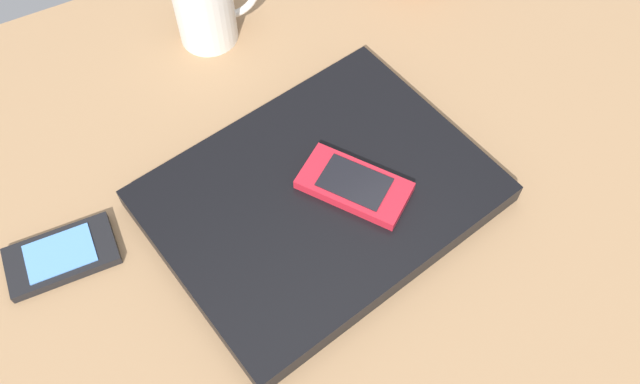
{
  "coord_description": "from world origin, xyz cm",
  "views": [
    {
      "loc": [
        -20.83,
        -33.1,
        60.84
      ],
      "look_at": [
        -4.33,
        -1.88,
        5.0
      ],
      "focal_mm": 36.68,
      "sensor_mm": 36.0,
      "label": 1
    }
  ],
  "objects_px": {
    "laptop_closed": "(320,196)",
    "cell_phone_on_laptop": "(354,185)",
    "coffee_mug": "(206,5)",
    "cell_phone_on_desk": "(62,256)"
  },
  "relations": [
    {
      "from": "laptop_closed",
      "to": "cell_phone_on_laptop",
      "type": "relative_size",
      "value": 2.7
    },
    {
      "from": "laptop_closed",
      "to": "coffee_mug",
      "type": "relative_size",
      "value": 3.08
    },
    {
      "from": "coffee_mug",
      "to": "laptop_closed",
      "type": "bearing_deg",
      "value": -88.89
    },
    {
      "from": "cell_phone_on_laptop",
      "to": "cell_phone_on_desk",
      "type": "xyz_separation_m",
      "value": [
        -0.28,
        0.08,
        -0.03
      ]
    },
    {
      "from": "laptop_closed",
      "to": "coffee_mug",
      "type": "height_order",
      "value": "coffee_mug"
    },
    {
      "from": "laptop_closed",
      "to": "cell_phone_on_desk",
      "type": "height_order",
      "value": "laptop_closed"
    },
    {
      "from": "laptop_closed",
      "to": "cell_phone_on_desk",
      "type": "xyz_separation_m",
      "value": [
        -0.25,
        0.06,
        -0.01
      ]
    },
    {
      "from": "cell_phone_on_desk",
      "to": "coffee_mug",
      "type": "height_order",
      "value": "coffee_mug"
    },
    {
      "from": "laptop_closed",
      "to": "cell_phone_on_laptop",
      "type": "bearing_deg",
      "value": -36.6
    },
    {
      "from": "laptop_closed",
      "to": "cell_phone_on_laptop",
      "type": "distance_m",
      "value": 0.04
    }
  ]
}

